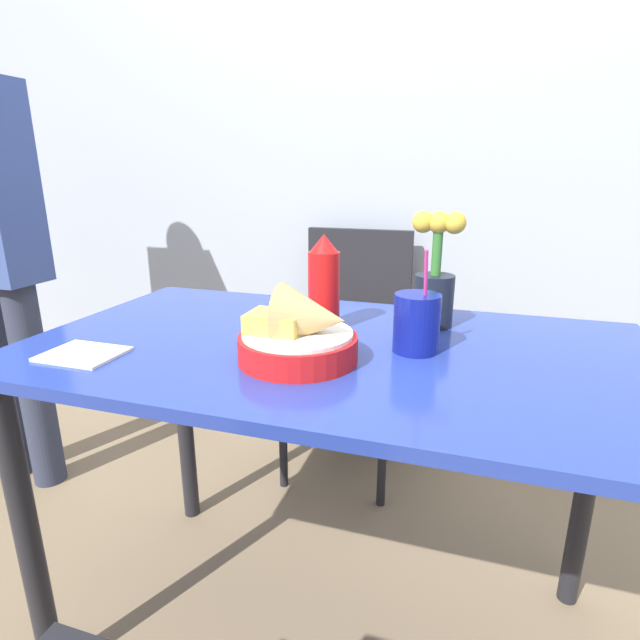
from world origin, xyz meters
TOP-DOWN VIEW (x-y plane):
  - ground_plane at (0.00, 0.00)m, footprint 12.00×12.00m
  - wall_window at (0.00, 1.01)m, footprint 7.00×0.06m
  - dining_table at (0.00, 0.00)m, footprint 1.28×0.71m
  - chair_far_window at (-0.16, 0.82)m, footprint 0.40×0.40m
  - food_basket at (-0.03, -0.11)m, footprint 0.23×0.23m
  - ketchup_bottle at (-0.05, 0.10)m, footprint 0.07×0.07m
  - drink_cup at (0.17, 0.01)m, footprint 0.09×0.09m
  - flower_vase at (0.18, 0.19)m, footprint 0.12×0.09m
  - napkin at (-0.45, -0.21)m, footprint 0.15×0.12m

SIDE VIEW (x-z plane):
  - ground_plane at x=0.00m, z-range 0.00..0.00m
  - chair_far_window at x=-0.16m, z-range 0.08..0.98m
  - dining_table at x=0.00m, z-range 0.27..1.04m
  - napkin at x=-0.45m, z-range 0.77..0.77m
  - food_basket at x=-0.03m, z-range 0.75..0.90m
  - drink_cup at x=0.17m, z-range 0.72..0.93m
  - ketchup_bottle at x=-0.05m, z-range 0.77..0.98m
  - flower_vase at x=0.18m, z-range 0.75..1.01m
  - wall_window at x=0.00m, z-range 0.00..2.60m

